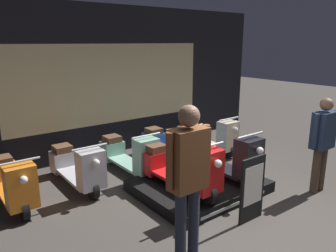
# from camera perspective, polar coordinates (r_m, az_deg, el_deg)

# --- Properties ---
(ground_plane) EXTENTS (30.00, 30.00, 0.00)m
(ground_plane) POSITION_cam_1_polar(r_m,az_deg,el_deg) (4.89, 13.36, -15.97)
(ground_plane) COLOR #423D38
(shop_wall_back) EXTENTS (8.37, 0.09, 3.20)m
(shop_wall_back) POSITION_cam_1_polar(r_m,az_deg,el_deg) (7.27, -9.75, 7.62)
(shop_wall_back) COLOR black
(shop_wall_back) RESTS_ON ground_plane
(display_platform) EXTENTS (1.99, 1.60, 0.19)m
(display_platform) POSITION_cam_1_polar(r_m,az_deg,el_deg) (5.62, 5.38, -10.33)
(display_platform) COLOR black
(display_platform) RESTS_ON ground_plane
(scooter_display_left) EXTENTS (0.58, 1.73, 0.88)m
(scooter_display_left) POSITION_cam_1_polar(r_m,az_deg,el_deg) (5.15, 2.04, -7.32)
(scooter_display_left) COLOR black
(scooter_display_left) RESTS_ON display_platform
(scooter_display_right) EXTENTS (0.58, 1.73, 0.88)m
(scooter_display_right) POSITION_cam_1_polar(r_m,az_deg,el_deg) (5.72, 9.04, -5.21)
(scooter_display_right) COLOR black
(scooter_display_right) RESTS_ON display_platform
(scooter_backrow_0) EXTENTS (0.58, 1.73, 0.88)m
(scooter_backrow_0) POSITION_cam_1_polar(r_m,az_deg,el_deg) (5.65, -25.54, -8.78)
(scooter_backrow_0) COLOR black
(scooter_backrow_0) RESTS_ON ground_plane
(scooter_backrow_1) EXTENTS (0.58, 1.73, 0.88)m
(scooter_backrow_1) POSITION_cam_1_polar(r_m,az_deg,el_deg) (5.91, -15.61, -6.85)
(scooter_backrow_1) COLOR black
(scooter_backrow_1) RESTS_ON ground_plane
(scooter_backrow_2) EXTENTS (0.58, 1.73, 0.88)m
(scooter_backrow_2) POSITION_cam_1_polar(r_m,az_deg,el_deg) (6.33, -6.83, -4.95)
(scooter_backrow_2) COLOR black
(scooter_backrow_2) RESTS_ON ground_plane
(scooter_backrow_3) EXTENTS (0.58, 1.73, 0.88)m
(scooter_backrow_3) POSITION_cam_1_polar(r_m,az_deg,el_deg) (6.89, 0.66, -3.22)
(scooter_backrow_3) COLOR black
(scooter_backrow_3) RESTS_ON ground_plane
(scooter_backrow_4) EXTENTS (0.58, 1.73, 0.88)m
(scooter_backrow_4) POSITION_cam_1_polar(r_m,az_deg,el_deg) (7.54, 6.92, -1.73)
(scooter_backrow_4) COLOR black
(scooter_backrow_4) RESTS_ON ground_plane
(person_left_browsing) EXTENTS (0.59, 0.24, 1.81)m
(person_left_browsing) POSITION_cam_1_polar(r_m,az_deg,el_deg) (3.61, 3.52, -7.77)
(person_left_browsing) COLOR #232838
(person_left_browsing) RESTS_ON ground_plane
(person_right_browsing) EXTENTS (0.58, 0.23, 1.59)m
(person_right_browsing) POSITION_cam_1_polar(r_m,az_deg,el_deg) (5.86, 25.32, -1.94)
(person_right_browsing) COLOR #473828
(person_right_browsing) RESTS_ON ground_plane
(price_sign_board) EXTENTS (0.46, 0.04, 0.94)m
(price_sign_board) POSITION_cam_1_polar(r_m,az_deg,el_deg) (4.74, 14.43, -10.56)
(price_sign_board) COLOR black
(price_sign_board) RESTS_ON ground_plane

